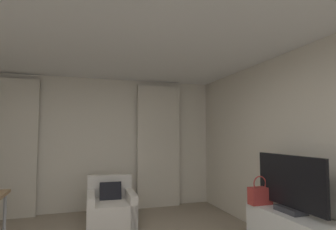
% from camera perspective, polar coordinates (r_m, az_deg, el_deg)
% --- Properties ---
extents(wall_window, '(5.12, 0.06, 2.60)m').
position_cam_1_polar(wall_window, '(5.75, -15.66, -5.62)').
color(wall_window, beige).
rests_on(wall_window, ground).
extents(wall_right, '(0.06, 6.12, 2.60)m').
position_cam_1_polar(wall_right, '(3.83, 27.74, -6.19)').
color(wall_right, beige).
rests_on(wall_right, ground).
extents(ceiling, '(5.12, 6.12, 0.06)m').
position_cam_1_polar(ceiling, '(2.95, -13.28, 19.10)').
color(ceiling, white).
rests_on(ceiling, wall_left).
extents(curtain_left_panel, '(0.90, 0.06, 2.50)m').
position_cam_1_polar(curtain_left_panel, '(5.74, -29.55, -5.75)').
color(curtain_left_panel, beige).
rests_on(curtain_left_panel, ground).
extents(curtain_right_panel, '(0.90, 0.06, 2.50)m').
position_cam_1_polar(curtain_right_panel, '(5.83, -1.91, -6.23)').
color(curtain_right_panel, beige).
rests_on(curtain_right_panel, ground).
extents(armchair, '(0.79, 0.89, 0.75)m').
position_cam_1_polar(armchair, '(4.99, -11.63, -18.12)').
color(armchair, silver).
rests_on(armchair, ground).
extents(tv_flatscreen, '(0.20, 1.08, 0.67)m').
position_cam_1_polar(tv_flatscreen, '(3.68, 23.61, -12.97)').
color(tv_flatscreen, '#333338').
rests_on(tv_flatscreen, tv_console).
extents(handbag_primary, '(0.30, 0.14, 0.37)m').
position_cam_1_polar(handbag_primary, '(3.99, 18.30, -15.25)').
color(handbag_primary, '#B73833').
rests_on(handbag_primary, tv_console).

